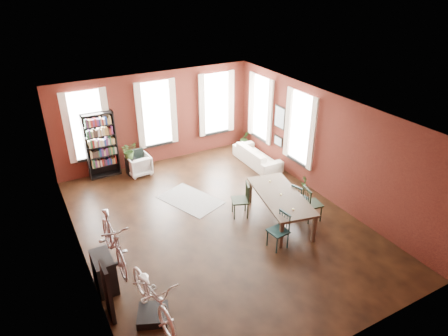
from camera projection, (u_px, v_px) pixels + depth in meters
room at (215, 142)px, 10.53m from camera, size 9.00×9.04×3.22m
dining_table at (280, 208)px, 10.89m from camera, size 1.55×2.55×0.81m
dining_chair_a at (278, 231)px, 9.82m from camera, size 0.48×0.48×0.96m
dining_chair_b at (240, 200)px, 11.07m from camera, size 0.60×0.60×1.00m
dining_chair_c at (312, 204)px, 10.90m from camera, size 0.53×0.53×1.00m
dining_chair_d at (299, 198)px, 11.31m from camera, size 0.49×0.49×0.86m
bookshelf at (101, 145)px, 12.91m from camera, size 1.00×0.32×2.20m
white_armchair at (139, 164)px, 13.35m from camera, size 0.76×0.71×0.74m
cream_sofa at (257, 153)px, 14.03m from camera, size 0.61×2.08×0.81m
striped_rug at (190, 200)px, 12.01m from camera, size 1.73×2.12×0.01m
bike_trainer at (153, 315)px, 7.98m from camera, size 0.78×0.78×0.17m
bike_wall_rack at (108, 292)px, 7.77m from camera, size 0.16×0.60×1.30m
console_table at (104, 272)px, 8.63m from camera, size 0.40×0.80×0.80m
plant_stand at (131, 166)px, 13.37m from camera, size 0.32×0.32×0.60m
plant_by_sofa at (245, 143)px, 15.47m from camera, size 0.51×0.73×0.30m
plant_small at (304, 186)px, 12.64m from camera, size 0.39×0.46×0.15m
bicycle_floor at (150, 276)px, 7.49m from camera, size 0.74×1.05×1.90m
bicycle_hung at (111, 226)px, 7.20m from camera, size 0.47×1.00×1.66m
plant_on_stand at (129, 152)px, 13.12m from camera, size 0.66×0.70×0.44m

